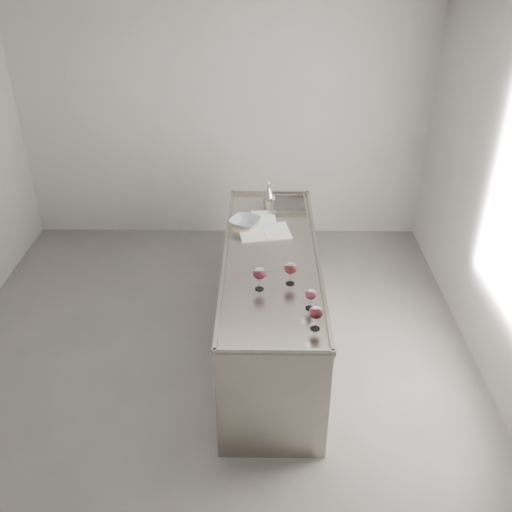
{
  "coord_description": "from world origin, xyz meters",
  "views": [
    {
      "loc": [
        0.42,
        -3.62,
        3.24
      ],
      "look_at": [
        0.38,
        0.15,
        1.02
      ],
      "focal_mm": 40.0,
      "sensor_mm": 36.0,
      "label": 1
    }
  ],
  "objects_px": {
    "wine_glass_middle": "(291,268)",
    "ceramic_bowl": "(245,222)",
    "wine_glass_left": "(259,274)",
    "counter": "(271,303)",
    "wine_glass_right": "(316,313)",
    "notebook": "(264,232)",
    "wine_glass_small": "(311,295)",
    "wine_funnel": "(269,193)"
  },
  "relations": [
    {
      "from": "wine_glass_left",
      "to": "wine_glass_middle",
      "type": "distance_m",
      "value": 0.24
    },
    {
      "from": "counter",
      "to": "wine_glass_right",
      "type": "distance_m",
      "value": 1.15
    },
    {
      "from": "counter",
      "to": "notebook",
      "type": "distance_m",
      "value": 0.62
    },
    {
      "from": "ceramic_bowl",
      "to": "wine_glass_left",
      "type": "bearing_deg",
      "value": -82.36
    },
    {
      "from": "wine_glass_middle",
      "to": "wine_glass_small",
      "type": "relative_size",
      "value": 1.17
    },
    {
      "from": "notebook",
      "to": "wine_glass_middle",
      "type": "bearing_deg",
      "value": -86.96
    },
    {
      "from": "wine_glass_small",
      "to": "wine_funnel",
      "type": "distance_m",
      "value": 1.82
    },
    {
      "from": "wine_glass_right",
      "to": "ceramic_bowl",
      "type": "distance_m",
      "value": 1.51
    },
    {
      "from": "ceramic_bowl",
      "to": "wine_glass_right",
      "type": "bearing_deg",
      "value": -70.79
    },
    {
      "from": "notebook",
      "to": "ceramic_bowl",
      "type": "relative_size",
      "value": 1.86
    },
    {
      "from": "wine_glass_middle",
      "to": "ceramic_bowl",
      "type": "bearing_deg",
      "value": 111.8
    },
    {
      "from": "notebook",
      "to": "ceramic_bowl",
      "type": "xyz_separation_m",
      "value": [
        -0.17,
        0.09,
        0.05
      ]
    },
    {
      "from": "wine_glass_left",
      "to": "notebook",
      "type": "xyz_separation_m",
      "value": [
        0.04,
        0.87,
        -0.13
      ]
    },
    {
      "from": "wine_glass_left",
      "to": "wine_funnel",
      "type": "bearing_deg",
      "value": 87.11
    },
    {
      "from": "wine_glass_left",
      "to": "wine_funnel",
      "type": "height_order",
      "value": "wine_funnel"
    },
    {
      "from": "wine_glass_right",
      "to": "ceramic_bowl",
      "type": "height_order",
      "value": "wine_glass_right"
    },
    {
      "from": "wine_glass_left",
      "to": "wine_glass_middle",
      "type": "height_order",
      "value": "same"
    },
    {
      "from": "counter",
      "to": "wine_glass_left",
      "type": "relative_size",
      "value": 12.98
    },
    {
      "from": "counter",
      "to": "wine_glass_middle",
      "type": "height_order",
      "value": "wine_glass_middle"
    },
    {
      "from": "wine_glass_small",
      "to": "wine_funnel",
      "type": "relative_size",
      "value": 0.82
    },
    {
      "from": "wine_glass_small",
      "to": "notebook",
      "type": "xyz_separation_m",
      "value": [
        -0.31,
        1.11,
        -0.11
      ]
    },
    {
      "from": "wine_glass_middle",
      "to": "wine_glass_right",
      "type": "xyz_separation_m",
      "value": [
        0.14,
        -0.54,
        -0.0
      ]
    },
    {
      "from": "wine_glass_middle",
      "to": "wine_glass_small",
      "type": "distance_m",
      "value": 0.33
    },
    {
      "from": "notebook",
      "to": "wine_funnel",
      "type": "height_order",
      "value": "wine_funnel"
    },
    {
      "from": "notebook",
      "to": "wine_funnel",
      "type": "relative_size",
      "value": 2.45
    },
    {
      "from": "counter",
      "to": "wine_glass_middle",
      "type": "bearing_deg",
      "value": -71.88
    },
    {
      "from": "counter",
      "to": "wine_glass_middle",
      "type": "distance_m",
      "value": 0.74
    },
    {
      "from": "wine_glass_middle",
      "to": "ceramic_bowl",
      "type": "distance_m",
      "value": 0.96
    },
    {
      "from": "wine_glass_right",
      "to": "wine_glass_small",
      "type": "xyz_separation_m",
      "value": [
        -0.02,
        0.23,
        -0.02
      ]
    },
    {
      "from": "notebook",
      "to": "counter",
      "type": "bearing_deg",
      "value": -92.31
    },
    {
      "from": "wine_glass_right",
      "to": "counter",
      "type": "bearing_deg",
      "value": 106.23
    },
    {
      "from": "ceramic_bowl",
      "to": "wine_funnel",
      "type": "distance_m",
      "value": 0.63
    },
    {
      "from": "wine_glass_left",
      "to": "wine_glass_right",
      "type": "bearing_deg",
      "value": -51.51
    },
    {
      "from": "wine_glass_middle",
      "to": "wine_glass_right",
      "type": "relative_size",
      "value": 1.02
    },
    {
      "from": "wine_glass_left",
      "to": "wine_glass_right",
      "type": "distance_m",
      "value": 0.59
    },
    {
      "from": "wine_glass_small",
      "to": "ceramic_bowl",
      "type": "relative_size",
      "value": 0.62
    },
    {
      "from": "wine_glass_middle",
      "to": "notebook",
      "type": "bearing_deg",
      "value": 103.23
    },
    {
      "from": "wine_glass_left",
      "to": "wine_funnel",
      "type": "distance_m",
      "value": 1.57
    },
    {
      "from": "wine_glass_left",
      "to": "wine_funnel",
      "type": "xyz_separation_m",
      "value": [
        0.08,
        1.56,
        -0.07
      ]
    },
    {
      "from": "wine_glass_right",
      "to": "wine_funnel",
      "type": "bearing_deg",
      "value": 98.11
    },
    {
      "from": "counter",
      "to": "notebook",
      "type": "height_order",
      "value": "counter"
    },
    {
      "from": "wine_glass_left",
      "to": "ceramic_bowl",
      "type": "relative_size",
      "value": 0.73
    }
  ]
}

